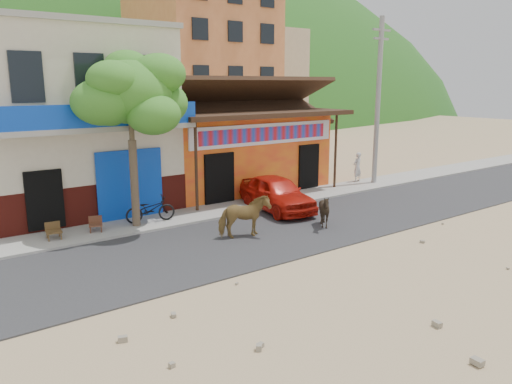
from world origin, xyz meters
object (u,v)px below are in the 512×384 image
cow_dark (325,211)px  scooter (150,209)px  tree (132,140)px  cafe_chair_right (53,224)px  utility_pole (378,102)px  red_car (277,193)px  cafe_chair_left (95,218)px  pedestrian (357,167)px  cow_tan (244,217)px

cow_dark → scooter: 6.22m
tree → scooter: 2.61m
scooter → cafe_chair_right: size_ratio=1.78×
utility_pole → red_car: 8.14m
red_car → cafe_chair_left: size_ratio=4.35×
pedestrian → cafe_chair_right: (-15.08, -0.82, -0.24)m
pedestrian → cow_tan: bearing=15.8°
tree → cafe_chair_right: tree is taller
cow_dark → cafe_chair_right: cow_dark is taller
cafe_chair_left → red_car: bearing=9.2°
cow_dark → cafe_chair_left: size_ratio=1.26×
cow_dark → scooter: cow_dark is taller
cafe_chair_left → cow_dark: bearing=-12.1°
scooter → pedestrian: (11.71, 0.78, 0.28)m
cow_dark → red_car: (0.15, 2.87, 0.10)m
cafe_chair_right → cow_dark: bearing=-19.7°
cow_tan → scooter: (-1.78, 3.31, -0.16)m
cafe_chair_left → scooter: bearing=18.6°
cow_dark → red_car: 2.87m
pedestrian → cafe_chair_left: bearing=-3.4°
pedestrian → tree: bearing=-2.4°
tree → cow_tan: (2.38, -3.19, -2.38)m
red_car → pedestrian: (6.81, 1.92, 0.12)m
red_car → cafe_chair_right: 8.34m
utility_pole → cow_dark: utility_pole is taller
tree → scooter: bearing=11.4°
red_car → cafe_chair_left: 7.00m
pedestrian → cafe_chair_right: size_ratio=1.49×
tree → pedestrian: tree is taller
tree → cafe_chair_right: size_ratio=6.03×
cow_dark → cafe_chair_left: (-6.76, 4.01, -0.04)m
cow_tan → scooter: 3.76m
cow_tan → cow_dark: size_ratio=1.40×
utility_pole → pedestrian: (-0.49, 0.70, -3.26)m
tree → cow_dark: size_ratio=5.06×
pedestrian → cafe_chair_left: size_ratio=1.58×
cafe_chair_left → cafe_chair_right: 1.37m
cow_dark → cafe_chair_right: bearing=-125.7°
tree → pedestrian: (12.31, 0.90, -2.26)m
cow_dark → cafe_chair_right: 9.04m
tree → red_car: 6.08m
utility_pole → cow_dark: bearing=-151.2°
cow_tan → pedestrian: (9.92, 4.09, 0.12)m
tree → cafe_chair_left: 2.89m
tree → utility_pole: bearing=0.9°
tree → cow_dark: 7.07m
utility_pole → scooter: (-12.20, -0.08, -3.53)m
utility_pole → red_car: (-7.30, -1.22, -3.38)m
red_car → cafe_chair_right: bearing=-178.5°
cow_tan → cafe_chair_right: size_ratio=1.67×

